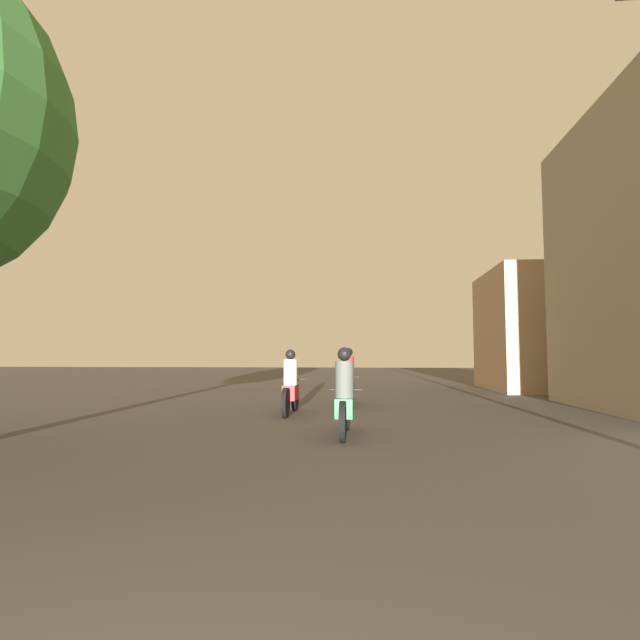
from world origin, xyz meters
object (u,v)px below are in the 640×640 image
(motorcycle_blue, at_px, (349,382))
(motorcycle_green, at_px, (345,400))
(building_right_far, at_px, (540,330))
(motorcycle_red, at_px, (291,388))

(motorcycle_blue, bearing_deg, motorcycle_green, -83.39)
(motorcycle_green, distance_m, building_right_far, 14.59)
(motorcycle_red, height_order, building_right_far, building_right_far)
(motorcycle_green, xyz_separation_m, motorcycle_blue, (-0.15, 5.42, 0.03))
(motorcycle_green, bearing_deg, motorcycle_red, 109.62)
(motorcycle_green, relative_size, motorcycle_red, 0.95)
(motorcycle_red, xyz_separation_m, motorcycle_blue, (1.29, 2.33, 0.02))
(motorcycle_green, height_order, motorcycle_red, motorcycle_red)
(motorcycle_green, bearing_deg, motorcycle_blue, 86.18)
(motorcycle_blue, xyz_separation_m, building_right_far, (7.57, 7.01, 1.79))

